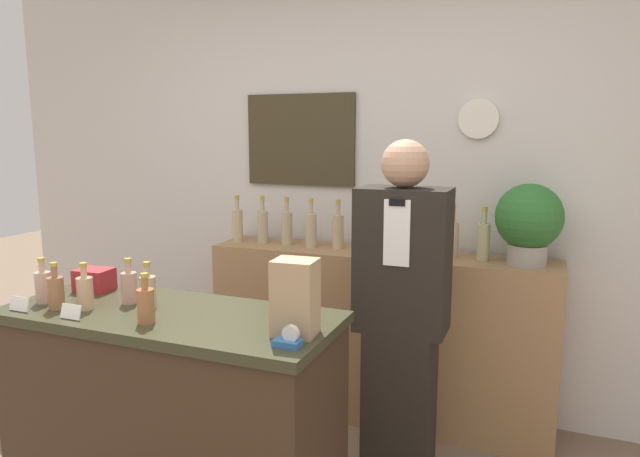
{
  "coord_description": "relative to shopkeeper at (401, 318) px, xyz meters",
  "views": [
    {
      "loc": [
        1.08,
        -1.31,
        1.66
      ],
      "look_at": [
        0.11,
        1.1,
        1.22
      ],
      "focal_mm": 32.0,
      "sensor_mm": 36.0,
      "label": 1
    }
  ],
  "objects": [
    {
      "name": "shelf_bottle_3",
      "position": [
        -0.69,
        0.58,
        0.28
      ],
      "size": [
        0.07,
        0.07,
        0.29
      ],
      "color": "tan",
      "rests_on": "back_shelf"
    },
    {
      "name": "paper_bag",
      "position": [
        -0.19,
        -0.78,
        0.29
      ],
      "size": [
        0.15,
        0.13,
        0.26
      ],
      "color": "tan",
      "rests_on": "display_counter"
    },
    {
      "name": "counter_bottle_0",
      "position": [
        -1.3,
        -0.81,
        0.23
      ],
      "size": [
        0.06,
        0.06,
        0.19
      ],
      "color": "tan",
      "rests_on": "display_counter"
    },
    {
      "name": "shelf_bottle_0",
      "position": [
        -1.19,
        0.57,
        0.28
      ],
      "size": [
        0.07,
        0.07,
        0.29
      ],
      "color": "tan",
      "rests_on": "back_shelf"
    },
    {
      "name": "potted_plant",
      "position": [
        0.51,
        0.57,
        0.41
      ],
      "size": [
        0.34,
        0.34,
        0.42
      ],
      "color": "#9E998E",
      "rests_on": "back_shelf"
    },
    {
      "name": "shelf_bottle_2",
      "position": [
        -0.86,
        0.59,
        0.28
      ],
      "size": [
        0.07,
        0.07,
        0.29
      ],
      "color": "tan",
      "rests_on": "back_shelf"
    },
    {
      "name": "back_wall",
      "position": [
        -0.49,
        0.82,
        0.54
      ],
      "size": [
        5.2,
        0.09,
        2.7
      ],
      "color": "silver",
      "rests_on": "ground_plane"
    },
    {
      "name": "shelf_bottle_5",
      "position": [
        -0.36,
        0.57,
        0.28
      ],
      "size": [
        0.07,
        0.07,
        0.29
      ],
      "color": "tan",
      "rests_on": "back_shelf"
    },
    {
      "name": "counter_bottle_2",
      "position": [
        -1.07,
        -0.82,
        0.23
      ],
      "size": [
        0.06,
        0.06,
        0.19
      ],
      "color": "tan",
      "rests_on": "display_counter"
    },
    {
      "name": "shelf_bottle_8",
      "position": [
        0.13,
        0.6,
        0.28
      ],
      "size": [
        0.07,
        0.07,
        0.29
      ],
      "color": "tan",
      "rests_on": "back_shelf"
    },
    {
      "name": "display_counter",
      "position": [
        -0.75,
        -0.73,
        -0.33
      ],
      "size": [
        1.34,
        0.55,
        0.97
      ],
      "color": "#382619",
      "rests_on": "ground_plane"
    },
    {
      "name": "counter_bottle_5",
      "position": [
        -0.74,
        -0.87,
        0.23
      ],
      "size": [
        0.06,
        0.06,
        0.19
      ],
      "color": "#9D633C",
      "rests_on": "display_counter"
    },
    {
      "name": "shelf_bottle_6",
      "position": [
        -0.2,
        0.58,
        0.28
      ],
      "size": [
        0.07,
        0.07,
        0.29
      ],
      "color": "tan",
      "rests_on": "back_shelf"
    },
    {
      "name": "price_card_right",
      "position": [
        -1.04,
        -0.93,
        0.19
      ],
      "size": [
        0.09,
        0.02,
        0.06
      ],
      "color": "white",
      "rests_on": "display_counter"
    },
    {
      "name": "price_card_left",
      "position": [
        -1.3,
        -0.93,
        0.19
      ],
      "size": [
        0.09,
        0.02,
        0.06
      ],
      "color": "white",
      "rests_on": "display_counter"
    },
    {
      "name": "counter_bottle_4",
      "position": [
        -0.85,
        -0.72,
        0.23
      ],
      "size": [
        0.06,
        0.06,
        0.19
      ],
      "color": "tan",
      "rests_on": "display_counter"
    },
    {
      "name": "shopkeeper",
      "position": [
        0.0,
        0.0,
        0.0
      ],
      "size": [
        0.41,
        0.26,
        1.63
      ],
      "color": "black",
      "rests_on": "ground_plane"
    },
    {
      "name": "gift_box",
      "position": [
        -1.24,
        -0.6,
        0.21
      ],
      "size": [
        0.16,
        0.13,
        0.1
      ],
      "color": "maroon",
      "rests_on": "display_counter"
    },
    {
      "name": "tape_dispenser",
      "position": [
        -0.16,
        -0.88,
        0.18
      ],
      "size": [
        0.09,
        0.06,
        0.07
      ],
      "color": "#2D66A8",
      "rests_on": "display_counter"
    },
    {
      "name": "shelf_bottle_1",
      "position": [
        -1.02,
        0.59,
        0.28
      ],
      "size": [
        0.07,
        0.07,
        0.29
      ],
      "color": "tan",
      "rests_on": "back_shelf"
    },
    {
      "name": "shelf_bottle_7",
      "position": [
        -0.04,
        0.57,
        0.28
      ],
      "size": [
        0.07,
        0.07,
        0.29
      ],
      "color": "tan",
      "rests_on": "back_shelf"
    },
    {
      "name": "back_shelf",
      "position": [
        -0.28,
        0.58,
        -0.32
      ],
      "size": [
        1.98,
        0.37,
        0.99
      ],
      "color": "#9E754C",
      "rests_on": "ground_plane"
    },
    {
      "name": "shelf_bottle_9",
      "position": [
        0.29,
        0.58,
        0.28
      ],
      "size": [
        0.07,
        0.07,
        0.29
      ],
      "color": "tan",
      "rests_on": "back_shelf"
    },
    {
      "name": "counter_bottle_1",
      "position": [
        -1.18,
        -0.86,
        0.23
      ],
      "size": [
        0.06,
        0.06,
        0.19
      ],
      "color": "#946141",
      "rests_on": "display_counter"
    },
    {
      "name": "counter_bottle_3",
      "position": [
        -0.97,
        -0.69,
        0.23
      ],
      "size": [
        0.06,
        0.06,
        0.19
      ],
      "color": "tan",
      "rests_on": "display_counter"
    },
    {
      "name": "shelf_bottle_4",
      "position": [
        -0.53,
        0.59,
        0.28
      ],
      "size": [
        0.07,
        0.07,
        0.29
      ],
      "color": "tan",
      "rests_on": "back_shelf"
    }
  ]
}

